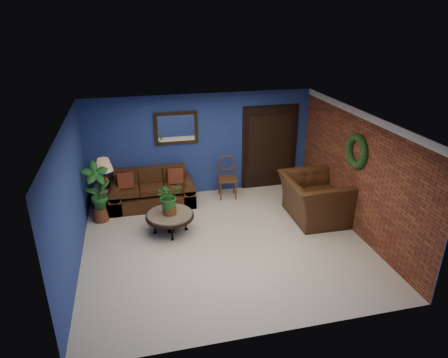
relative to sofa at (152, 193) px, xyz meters
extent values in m
plane|color=beige|center=(1.29, -2.07, -0.29)|extent=(5.50, 5.50, 0.00)
cube|color=navy|center=(1.29, 0.43, 0.96)|extent=(5.50, 0.04, 2.50)
cube|color=navy|center=(-1.46, -2.07, 0.96)|extent=(0.04, 5.00, 2.50)
cube|color=brown|center=(4.04, -2.07, 0.96)|extent=(0.04, 5.00, 2.50)
cube|color=silver|center=(1.29, -2.07, 2.21)|extent=(5.50, 5.00, 0.02)
cube|color=white|center=(4.01, -2.07, 2.14)|extent=(0.03, 5.00, 0.14)
cube|color=#3C270F|center=(0.69, 0.39, 1.43)|extent=(1.02, 0.06, 0.77)
cube|color=black|center=(3.04, 0.40, 0.76)|extent=(1.44, 0.06, 2.18)
torus|color=black|center=(3.98, -2.02, 1.41)|extent=(0.16, 0.72, 0.72)
cube|color=#432613|center=(0.00, -0.07, -0.13)|extent=(1.96, 0.85, 0.32)
cube|color=#432613|center=(0.00, 0.23, 0.17)|extent=(1.68, 0.23, 0.80)
cube|color=#432613|center=(-0.56, -0.13, 0.17)|extent=(0.54, 0.58, 0.13)
cube|color=#432613|center=(0.00, -0.13, 0.17)|extent=(0.54, 0.58, 0.13)
cube|color=#432613|center=(0.56, -0.13, 0.17)|extent=(0.54, 0.58, 0.13)
cube|color=#432613|center=(-0.84, -0.07, -0.07)|extent=(0.29, 0.85, 0.45)
cube|color=#432613|center=(0.84, -0.07, -0.07)|extent=(0.29, 0.85, 0.45)
cube|color=maroon|center=(-0.57, -0.09, 0.42)|extent=(0.36, 0.11, 0.36)
cube|color=maroon|center=(0.57, -0.09, 0.42)|extent=(0.36, 0.11, 0.36)
cylinder|color=#59554E|center=(0.28, -1.39, 0.11)|extent=(0.94, 0.94, 0.05)
cylinder|color=black|center=(0.28, -1.39, 0.08)|extent=(0.99, 0.99, 0.05)
cylinder|color=black|center=(0.28, -1.39, -0.10)|extent=(0.14, 0.14, 0.38)
cube|color=#59554E|center=(-1.01, -0.02, 0.23)|extent=(0.57, 0.57, 0.05)
cube|color=black|center=(-1.01, -0.02, 0.19)|extent=(0.60, 0.60, 0.04)
cube|color=black|center=(-1.01, -0.02, -0.17)|extent=(0.51, 0.51, 0.03)
cylinder|color=black|center=(-1.25, -0.26, -0.03)|extent=(0.03, 0.03, 0.52)
cylinder|color=black|center=(-0.77, -0.26, -0.03)|extent=(0.03, 0.03, 0.52)
cylinder|color=black|center=(-1.25, 0.21, -0.03)|extent=(0.03, 0.03, 0.52)
cylinder|color=black|center=(-0.77, 0.21, -0.03)|extent=(0.03, 0.03, 0.52)
cylinder|color=#3C270F|center=(-1.01, -0.02, 0.29)|extent=(0.24, 0.24, 0.05)
sphere|color=#3C270F|center=(-1.01, -0.02, 0.41)|extent=(0.22, 0.22, 0.22)
cylinder|color=#3C270F|center=(-1.01, -0.02, 0.59)|extent=(0.02, 0.02, 0.28)
cone|color=#956F53|center=(-1.01, -0.02, 0.79)|extent=(0.41, 0.41, 0.28)
cube|color=#573419|center=(1.83, -0.02, 0.19)|extent=(0.49, 0.49, 0.04)
torus|color=#573419|center=(1.86, 0.17, 0.53)|extent=(0.41, 0.09, 0.41)
cylinder|color=#573419|center=(1.63, -0.19, -0.06)|extent=(0.03, 0.03, 0.46)
cylinder|color=#573419|center=(2.00, -0.23, -0.06)|extent=(0.03, 0.03, 0.46)
cylinder|color=#573419|center=(1.67, 0.18, -0.06)|extent=(0.03, 0.03, 0.46)
cylinder|color=#573419|center=(2.04, 0.14, -0.06)|extent=(0.03, 0.03, 0.46)
imported|color=#432613|center=(3.44, -1.49, 0.19)|extent=(1.30, 1.48, 0.95)
cylinder|color=brown|center=(0.28, -1.39, 0.23)|extent=(0.28, 0.28, 0.18)
imported|color=#174C1A|center=(0.28, -1.39, 0.55)|extent=(0.63, 0.59, 0.56)
cylinder|color=brown|center=(3.64, -0.50, -0.19)|extent=(0.26, 0.26, 0.20)
imported|color=#174C1A|center=(3.64, -0.50, 0.18)|extent=(0.38, 0.32, 0.64)
cylinder|color=brown|center=(-1.16, -0.55, -0.14)|extent=(0.34, 0.34, 0.30)
imported|color=#174C1A|center=(-1.16, -0.55, 0.52)|extent=(0.67, 0.55, 1.11)
camera|label=1|loc=(-0.30, -8.70, 4.02)|focal=32.00mm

